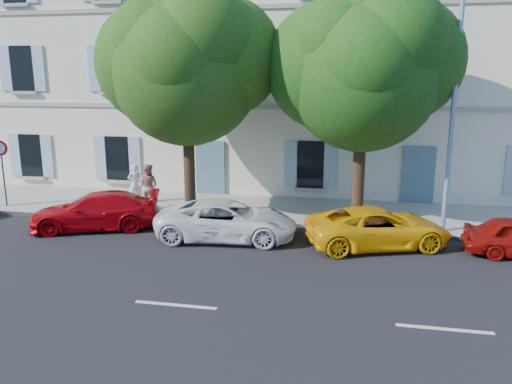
% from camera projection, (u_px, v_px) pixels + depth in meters
% --- Properties ---
extents(ground, '(90.00, 90.00, 0.00)m').
position_uv_depth(ground, '(220.00, 249.00, 15.53)').
color(ground, black).
extents(sidewalk, '(36.00, 4.50, 0.15)m').
position_uv_depth(sidewalk, '(249.00, 210.00, 19.77)').
color(sidewalk, '#A09E96').
rests_on(sidewalk, ground).
extents(kerb, '(36.00, 0.16, 0.16)m').
position_uv_depth(kerb, '(237.00, 226.00, 17.69)').
color(kerb, '#9E998E').
rests_on(kerb, ground).
extents(building, '(28.00, 7.00, 12.00)m').
position_uv_depth(building, '(273.00, 60.00, 23.93)').
color(building, silver).
rests_on(building, ground).
extents(car_red_coupe, '(4.78, 3.18, 1.29)m').
position_uv_depth(car_red_coupe, '(96.00, 211.00, 17.48)').
color(car_red_coupe, '#AE040C').
rests_on(car_red_coupe, ground).
extents(car_white_coupe, '(4.76, 2.50, 1.28)m').
position_uv_depth(car_white_coupe, '(227.00, 220.00, 16.36)').
color(car_white_coupe, white).
rests_on(car_white_coupe, ground).
extents(car_yellow_supercar, '(4.90, 3.39, 1.24)m').
position_uv_depth(car_yellow_supercar, '(378.00, 227.00, 15.64)').
color(car_yellow_supercar, '#FFB30A').
rests_on(car_yellow_supercar, ground).
extents(tree_left, '(5.28, 5.28, 8.18)m').
position_uv_depth(tree_left, '(186.00, 71.00, 17.54)').
color(tree_left, '#3A2819').
rests_on(tree_left, sidewalk).
extents(tree_right, '(5.19, 5.19, 8.00)m').
position_uv_depth(tree_right, '(363.00, 75.00, 16.75)').
color(tree_right, '#3A2819').
rests_on(tree_right, sidewalk).
extents(road_sign, '(0.60, 0.16, 2.64)m').
position_uv_depth(road_sign, '(1.00, 159.00, 19.78)').
color(road_sign, '#383A3D').
rests_on(road_sign, sidewalk).
extents(street_lamp, '(0.25, 1.66, 7.82)m').
position_uv_depth(street_lamp, '(455.00, 98.00, 15.72)').
color(street_lamp, '#7293BF').
rests_on(street_lamp, sidewalk).
extents(pedestrian_a, '(0.70, 0.66, 1.61)m').
position_uv_depth(pedestrian_a, '(135.00, 184.00, 20.42)').
color(pedestrian_a, silver).
rests_on(pedestrian_a, sidewalk).
extents(pedestrian_b, '(0.88, 0.69, 1.78)m').
position_uv_depth(pedestrian_b, '(148.00, 187.00, 19.50)').
color(pedestrian_b, tan).
rests_on(pedestrian_b, sidewalk).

